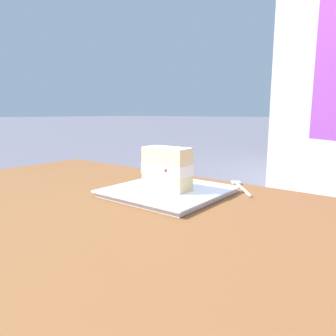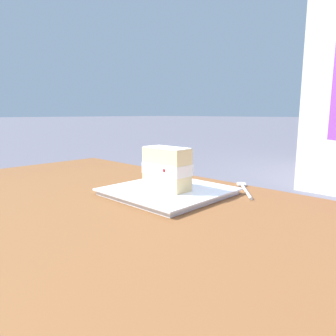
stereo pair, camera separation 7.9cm
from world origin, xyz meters
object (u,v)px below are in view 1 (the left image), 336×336
dessert_fork (241,187)px  dessert_plate (168,191)px  patio_table (148,271)px  cake_slice (167,168)px

dessert_fork → dessert_plate: bearing=55.1°
patio_table → dessert_fork: (-0.01, -0.39, 0.09)m
dessert_plate → dessert_fork: 0.21m
cake_slice → dessert_fork: cake_slice is taller
cake_slice → patio_table: bearing=119.0°
cake_slice → dessert_fork: size_ratio=0.88×
dessert_plate → cake_slice: 0.06m
cake_slice → dessert_fork: bearing=-123.5°
patio_table → dessert_plate: size_ratio=6.04×
patio_table → dessert_plate: bearing=-61.3°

